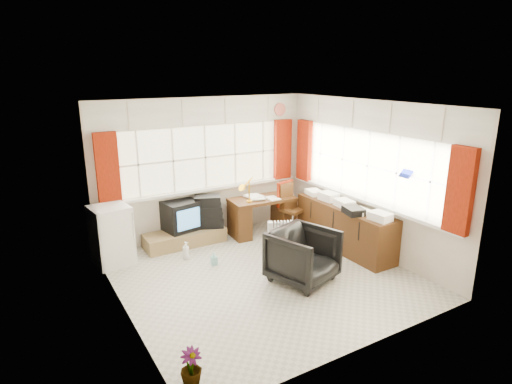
% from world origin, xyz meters
% --- Properties ---
extents(ground, '(4.00, 4.00, 0.00)m').
position_xyz_m(ground, '(0.00, 0.00, 0.00)').
color(ground, beige).
rests_on(ground, ground).
extents(room_walls, '(4.00, 4.00, 4.00)m').
position_xyz_m(room_walls, '(0.00, 0.00, 1.50)').
color(room_walls, beige).
rests_on(room_walls, ground).
extents(window_back, '(3.70, 0.12, 3.60)m').
position_xyz_m(window_back, '(0.00, 1.94, 0.95)').
color(window_back, '#FFF7C9').
rests_on(window_back, room_walls).
extents(window_right, '(0.12, 3.70, 3.60)m').
position_xyz_m(window_right, '(1.94, 0.00, 0.95)').
color(window_right, '#FFF7C9').
rests_on(window_right, room_walls).
extents(curtains, '(3.83, 3.83, 1.15)m').
position_xyz_m(curtains, '(0.92, 0.93, 1.46)').
color(curtains, '#971E08').
rests_on(curtains, room_walls).
extents(overhead_cabinets, '(3.98, 3.98, 0.48)m').
position_xyz_m(overhead_cabinets, '(0.98, 0.98, 2.25)').
color(overhead_cabinets, silver).
rests_on(overhead_cabinets, room_walls).
extents(desk, '(1.23, 0.67, 0.72)m').
position_xyz_m(desk, '(0.89, 1.49, 0.38)').
color(desk, '#462910').
rests_on(desk, ground).
extents(desk_lamp, '(0.17, 0.15, 0.44)m').
position_xyz_m(desk_lamp, '(0.57, 1.41, 0.99)').
color(desk_lamp, '#F2A60A').
rests_on(desk_lamp, desk).
extents(task_chair, '(0.50, 0.52, 0.98)m').
position_xyz_m(task_chair, '(1.33, 1.27, 0.52)').
color(task_chair, black).
rests_on(task_chair, ground).
extents(office_chair, '(1.05, 1.06, 0.77)m').
position_xyz_m(office_chair, '(0.41, -0.40, 0.39)').
color(office_chair, black).
rests_on(office_chair, ground).
extents(radiator, '(0.39, 0.27, 0.54)m').
position_xyz_m(radiator, '(0.72, 0.60, 0.22)').
color(radiator, white).
rests_on(radiator, ground).
extents(credenza, '(0.50, 2.00, 0.85)m').
position_xyz_m(credenza, '(1.73, 0.20, 0.40)').
color(credenza, '#462910').
rests_on(credenza, ground).
extents(file_tray, '(0.32, 0.38, 0.11)m').
position_xyz_m(file_tray, '(1.55, -0.18, 0.80)').
color(file_tray, black).
rests_on(file_tray, credenza).
extents(tv_bench, '(1.40, 0.50, 0.25)m').
position_xyz_m(tv_bench, '(-0.55, 1.72, 0.12)').
color(tv_bench, olive).
rests_on(tv_bench, ground).
extents(crt_tv, '(0.65, 0.62, 0.52)m').
position_xyz_m(crt_tv, '(-0.57, 1.83, 0.51)').
color(crt_tv, black).
rests_on(crt_tv, tv_bench).
extents(hifi_stack, '(0.63, 0.53, 0.57)m').
position_xyz_m(hifi_stack, '(-0.10, 1.73, 0.52)').
color(hifi_stack, black).
rests_on(hifi_stack, tv_bench).
extents(mini_fridge, '(0.62, 0.62, 0.94)m').
position_xyz_m(mini_fridge, '(-1.80, 1.60, 0.47)').
color(mini_fridge, white).
rests_on(mini_fridge, ground).
extents(spray_bottle_a, '(0.15, 0.15, 0.30)m').
position_xyz_m(spray_bottle_a, '(-0.77, 1.14, 0.15)').
color(spray_bottle_a, white).
rests_on(spray_bottle_a, ground).
extents(spray_bottle_b, '(0.10, 0.10, 0.21)m').
position_xyz_m(spray_bottle_b, '(-0.47, 0.72, 0.10)').
color(spray_bottle_b, '#91D9D6').
rests_on(spray_bottle_b, ground).
extents(flower_vase, '(0.22, 0.22, 0.38)m').
position_xyz_m(flower_vase, '(-1.79, -1.57, 0.19)').
color(flower_vase, black).
rests_on(flower_vase, ground).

